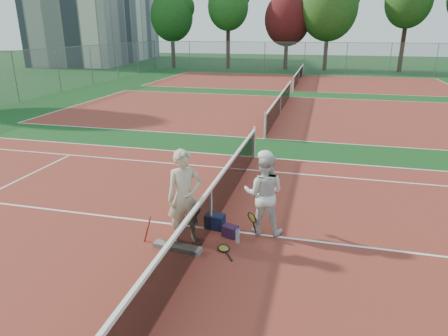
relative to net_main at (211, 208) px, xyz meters
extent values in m
plane|color=#103C16|center=(0.00, 0.00, -0.51)|extent=(130.00, 130.00, 0.00)
cube|color=maroon|center=(0.00, 0.00, -0.51)|extent=(23.77, 10.97, 0.01)
cube|color=maroon|center=(0.00, 13.50, -0.51)|extent=(23.77, 10.97, 0.01)
cube|color=maroon|center=(0.00, 27.00, -0.51)|extent=(23.77, 10.97, 0.01)
cube|color=beige|center=(-28.00, 44.00, 6.99)|extent=(12.96, 23.18, 15.00)
imported|color=#C0B195|center=(-0.38, -0.62, 0.49)|extent=(0.88, 0.80, 2.01)
imported|color=silver|center=(1.14, 0.17, 0.40)|extent=(0.90, 0.71, 1.81)
cube|color=black|center=(0.07, 0.06, -0.35)|extent=(0.44, 0.33, 0.33)
cube|color=#28102C|center=(0.50, -0.24, -0.38)|extent=(0.37, 0.31, 0.26)
cube|color=slate|center=(-0.42, -1.03, -0.46)|extent=(1.04, 0.36, 0.11)
cylinder|color=#C9E7FF|center=(0.71, -0.46, -0.36)|extent=(0.09, 0.09, 0.30)
cylinder|color=#382314|center=(-14.94, 36.80, 1.71)|extent=(0.44, 0.44, 4.43)
ellipsoid|color=#124012|center=(-14.94, 36.80, 5.03)|extent=(4.69, 4.69, 5.39)
cylinder|color=#382314|center=(-8.69, 37.61, 2.10)|extent=(0.44, 0.44, 5.22)
ellipsoid|color=#164E16|center=(-8.69, 37.61, 6.02)|extent=(4.41, 4.41, 5.07)
cylinder|color=#382314|center=(-2.28, 38.28, 1.58)|extent=(0.44, 0.44, 4.19)
ellipsoid|color=#460F11|center=(-2.28, 38.28, 4.73)|extent=(4.93, 4.93, 5.67)
cylinder|color=#382314|center=(1.97, 37.91, 2.01)|extent=(0.44, 0.44, 5.04)
ellipsoid|color=#1E4614|center=(1.97, 37.91, 5.79)|extent=(5.83, 5.83, 6.70)
cylinder|color=#382314|center=(9.52, 37.83, 2.22)|extent=(0.44, 0.44, 5.47)
ellipsoid|color=#1A4112|center=(9.52, 37.83, 6.32)|extent=(4.52, 4.52, 5.19)
camera|label=1|loc=(2.23, -7.70, 3.75)|focal=32.00mm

